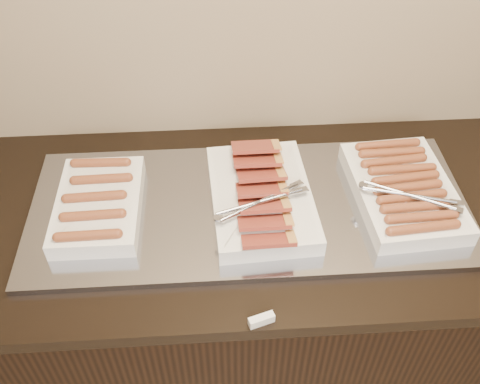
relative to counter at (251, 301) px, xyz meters
name	(u,v)px	position (x,y,z in m)	size (l,w,h in m)	color
counter	(251,301)	(0.00, 0.00, 0.00)	(2.06, 0.76, 0.90)	black
warming_tray	(249,207)	(-0.01, 0.00, 0.46)	(1.20, 0.50, 0.02)	#9799A4
dish_left	(99,204)	(-0.42, 0.00, 0.50)	(0.22, 0.33, 0.07)	white
dish_center	(261,197)	(0.02, 0.00, 0.50)	(0.29, 0.42, 0.09)	white
dish_right	(404,190)	(0.41, 0.00, 0.50)	(0.28, 0.40, 0.08)	white
label_holder	(261,320)	(-0.01, -0.36, 0.46)	(0.06, 0.02, 0.02)	white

